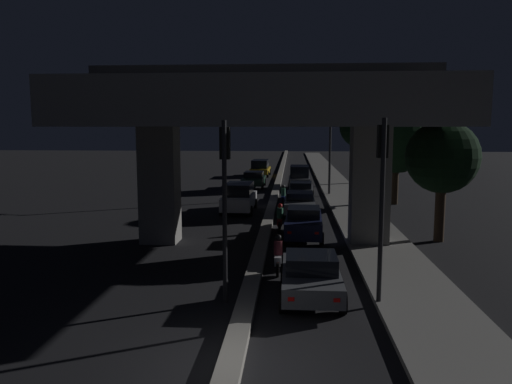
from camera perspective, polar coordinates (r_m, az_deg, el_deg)
name	(u,v)px	position (r m, az deg, el deg)	size (l,w,h in m)	color
ground_plane	(230,370)	(11.63, -2.95, -19.67)	(200.00, 200.00, 0.00)	black
median_divider	(278,184)	(45.58, 2.50, 0.92)	(0.56, 126.00, 0.25)	gray
sidewalk_right	(343,195)	(38.82, 9.96, -0.40)	(2.87, 126.00, 0.16)	gray
elevated_overpass	(263,112)	(22.35, 0.81, 9.17)	(15.56, 10.71, 8.02)	gray
traffic_light_left_of_median	(225,180)	(14.83, -3.58, 1.37)	(0.30, 0.49, 5.50)	black
traffic_light_right_of_median	(382,180)	(14.91, 14.20, 1.35)	(0.30, 0.49, 5.56)	black
street_lamp	(326,133)	(38.68, 7.99, 6.73)	(2.46, 0.32, 8.23)	#2D2D30
car_grey_lead	(311,275)	(15.81, 6.29, -9.43)	(1.94, 4.09, 1.41)	#515459
car_dark_blue_second	(304,222)	(24.05, 5.47, -3.47)	(1.97, 4.45, 1.51)	#141938
car_grey_third	(300,203)	(30.50, 5.00, -1.21)	(1.98, 4.74, 1.39)	#515459
car_grey_fourth	(301,191)	(35.98, 5.18, 0.14)	(1.97, 4.10, 1.40)	#515459
car_grey_fifth	(299,177)	(42.95, 4.98, 1.72)	(1.95, 4.02, 2.00)	#515459
car_white_lead_oncoming	(239,197)	(31.22, -1.94, -0.59)	(2.04, 4.58, 1.82)	silver
car_dark_green_second_oncoming	(254,179)	(44.14, -0.27, 1.49)	(2.06, 4.37, 1.37)	black
car_taxi_yellow_third_oncoming	(260,167)	(54.06, 0.50, 2.84)	(2.16, 4.60, 1.78)	gold
motorcycle_white_filtering_near	(278,256)	(18.45, 2.54, -7.31)	(0.32, 1.81, 1.41)	black
motorcycle_red_filtering_mid	(280,220)	(25.37, 2.75, -3.19)	(0.33, 2.03, 1.47)	black
motorcycle_blue_filtering_far	(283,197)	(33.59, 3.11, -0.58)	(0.33, 2.02, 1.45)	black
pedestrian_on_sidewalk	(365,219)	(23.62, 12.32, -3.09)	(0.38, 0.38, 1.79)	black
roadside_tree_kerbside_near	(442,158)	(24.36, 20.53, 3.68)	(3.33, 3.33, 5.61)	#38281C
roadside_tree_kerbside_mid	(397,140)	(35.35, 15.78, 5.78)	(4.60, 4.60, 6.76)	#38281C
roadside_tree_kerbside_far	(361,126)	(47.07, 11.93, 7.35)	(3.99, 3.99, 7.38)	#2D2116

